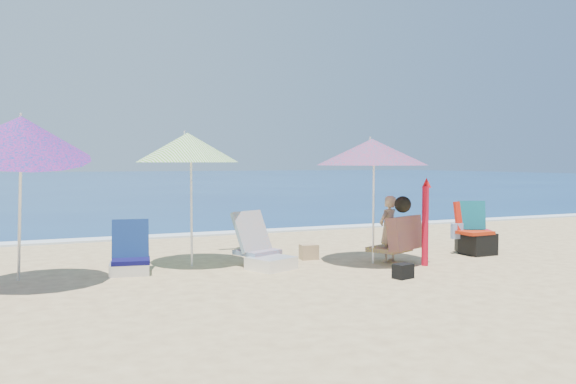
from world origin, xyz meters
name	(u,v)px	position (x,y,z in m)	size (l,w,h in m)	color
ground	(339,278)	(0.00, 0.00, 0.00)	(120.00, 120.00, 0.00)	#D8BC84
sea	(82,180)	(0.00, 45.00, -0.05)	(120.00, 80.00, 0.12)	navy
foam	(224,233)	(0.00, 5.10, 0.02)	(120.00, 0.50, 0.04)	white
umbrella_turquoise	(372,152)	(0.97, 0.76, 1.68)	(2.06, 2.06, 1.91)	white
umbrella_striped	(188,148)	(-1.60, 1.71, 1.75)	(1.73, 1.73, 2.00)	white
umbrella_blue	(21,136)	(-3.82, 0.99, 1.85)	(1.92, 1.98, 2.26)	silver
furled_umbrella	(425,217)	(1.62, 0.31, 0.72)	(0.17, 0.16, 1.30)	red
chair_navy	(130,259)	(-2.49, 1.44, 0.19)	(0.63, 0.71, 0.72)	#0C0B3F
chair_rainbow	(263,253)	(-0.64, 1.11, 0.21)	(0.82, 1.08, 0.80)	#CC4C48
camp_chair_left	(476,239)	(3.02, 0.82, 0.26)	(0.59, 0.53, 0.88)	#B6280D
camp_chair_right	(471,234)	(3.11, 1.03, 0.32)	(0.80, 0.70, 0.89)	#B70D32
person_center	(395,230)	(1.33, 0.67, 0.50)	(0.82, 0.87, 1.03)	tan
bag_tan	(309,252)	(0.27, 1.49, 0.12)	(0.29, 0.22, 0.23)	tan
bag_navy_b	(480,240)	(3.48, 1.23, 0.16)	(0.47, 0.38, 0.32)	#1B263D
bag_black_b	(403,271)	(0.76, -0.37, 0.10)	(0.29, 0.23, 0.19)	black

